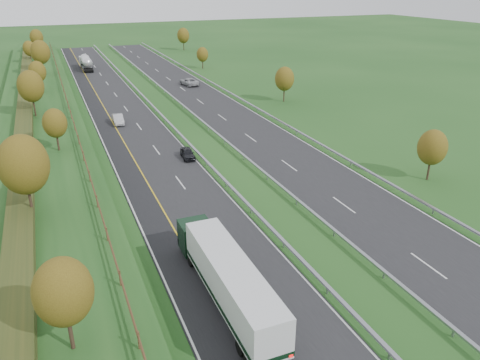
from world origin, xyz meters
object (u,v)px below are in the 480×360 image
Objects in this scene: car_oncoming at (189,82)px; car_silver_mid at (118,119)px; box_lorry at (226,277)px; car_small_far at (86,62)px; car_dark_near at (188,153)px; road_tanker at (86,62)px.

car_silver_mid is at bearing 43.96° from car_oncoming.
box_lorry reaches higher than car_small_far.
car_silver_mid is at bearing -98.35° from car_small_far.
car_dark_near is 0.66× the size of car_oncoming.
car_oncoming is (18.75, -29.07, -1.02)m from road_tanker.
car_small_far is at bearing 91.81° from car_silver_mid.
car_small_far is at bearing 85.27° from road_tanker.
box_lorry is at bearing -96.24° from car_dark_near.
car_oncoming is (19.22, 73.36, -1.49)m from box_lorry.
car_oncoming is at bearing 75.32° from box_lorry.
box_lorry reaches higher than car_silver_mid.
car_small_far is 41.55m from car_oncoming.
car_dark_near is at bearing -70.67° from car_silver_mid.
box_lorry is at bearing -98.00° from car_small_far.
car_dark_near is at bearing -85.72° from road_tanker.
car_oncoming is at bearing 54.59° from car_silver_mid.
car_oncoming is at bearing -57.18° from road_tanker.
car_dark_near is 0.81× the size of car_small_far.
car_oncoming is (18.06, -37.42, 0.12)m from car_small_far.
road_tanker reaches higher than car_silver_mid.
car_silver_mid is 61.70m from car_small_far.
car_silver_mid is at bearing -90.36° from road_tanker.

